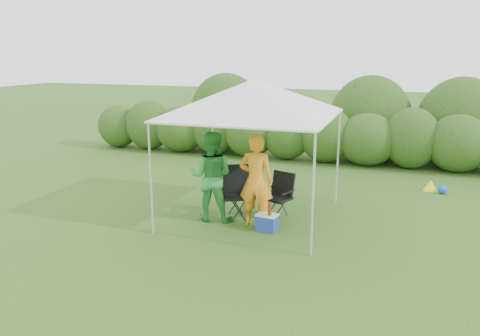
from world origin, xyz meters
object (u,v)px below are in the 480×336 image
(chair_left, at_px, (236,188))
(woman, at_px, (211,176))
(canopy, at_px, (254,98))
(cooler, at_px, (267,222))
(chair_right, at_px, (279,192))
(man, at_px, (256,181))

(chair_left, bearing_deg, woman, -167.21)
(canopy, height_order, cooler, canopy)
(woman, xyz_separation_m, cooler, (1.24, -0.24, -0.74))
(chair_left, relative_size, woman, 0.59)
(canopy, relative_size, chair_left, 2.89)
(woman, distance_m, cooler, 1.47)
(chair_right, bearing_deg, cooler, -70.96)
(chair_right, bearing_deg, man, -95.01)
(canopy, distance_m, chair_right, 2.01)
(chair_right, height_order, chair_left, chair_left)
(canopy, xyz_separation_m, woman, (-0.75, -0.42, -1.55))
(man, xyz_separation_m, cooler, (0.29, -0.21, -0.75))
(canopy, bearing_deg, chair_left, -167.44)
(man, bearing_deg, cooler, 140.29)
(man, distance_m, cooler, 0.83)
(chair_left, bearing_deg, man, -61.65)
(chair_right, xyz_separation_m, woman, (-1.25, -0.64, 0.39))
(canopy, xyz_separation_m, chair_left, (-0.34, -0.07, -1.86))
(canopy, xyz_separation_m, chair_right, (0.50, 0.22, -1.94))
(chair_left, xyz_separation_m, woman, (-0.41, -0.34, 0.31))
(chair_right, height_order, woman, woman)
(chair_right, relative_size, cooler, 2.14)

